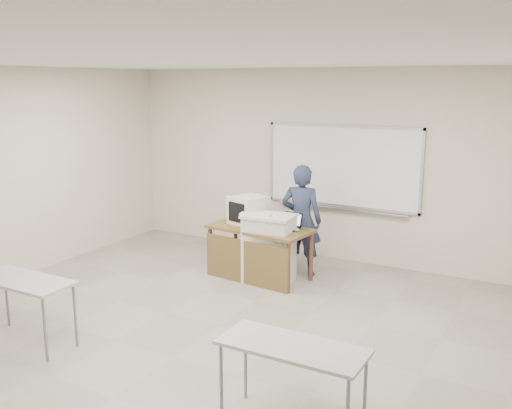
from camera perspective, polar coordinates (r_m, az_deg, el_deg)
The scene contains 10 objects.
floor at distance 6.16m, azimuth -8.33°, elevation -14.90°, with size 7.00×8.00×0.01m, color gray.
whiteboard at distance 8.94m, azimuth 8.61°, elevation 3.66°, with size 2.48×0.10×1.31m.
student_desks at distance 4.98m, azimuth -18.32°, elevation -13.62°, with size 4.40×2.20×0.73m.
instructor_desk at distance 8.10m, azimuth 0.02°, elevation -3.84°, with size 1.46×0.73×0.75m.
podium at distance 8.04m, azimuth 1.31°, elevation -4.40°, with size 0.70×0.51×0.97m.
crt_monitor at distance 8.32m, azimuth -0.69°, elevation -0.55°, with size 0.44×0.49×0.42m.
laptop at distance 8.09m, azimuth 3.41°, elevation -2.02°, with size 0.29×0.27×0.22m.
mouse at distance 7.94m, azimuth 4.06°, elevation -2.55°, with size 0.10×0.07×0.04m, color #A3A4AB.
keyboard at distance 7.88m, azimuth -0.05°, elevation -1.01°, with size 0.43×0.14×0.02m, color beige.
presenter at distance 8.29m, azimuth 4.57°, elevation -1.57°, with size 0.60×0.39×1.63m, color black.
Camera 1 is at (3.40, -4.31, 2.79)m, focal length 40.00 mm.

